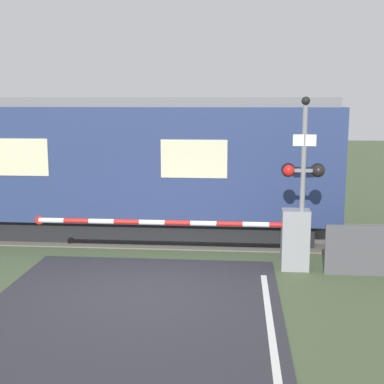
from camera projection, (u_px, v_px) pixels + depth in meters
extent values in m
plane|color=#475638|center=(142.00, 289.00, 10.62)|extent=(80.00, 80.00, 0.00)
cube|color=#666056|center=(170.00, 234.00, 14.95)|extent=(36.00, 3.20, 0.03)
cube|color=#595451|center=(167.00, 238.00, 14.23)|extent=(36.00, 0.08, 0.10)
cube|color=#595451|center=(173.00, 225.00, 15.64)|extent=(36.00, 0.08, 0.10)
cube|color=black|center=(42.00, 221.00, 15.22)|extent=(15.00, 2.49, 0.60)
cube|color=navy|center=(39.00, 159.00, 14.91)|extent=(16.30, 2.93, 2.93)
cube|color=slate|center=(36.00, 102.00, 14.64)|extent=(15.97, 2.69, 0.24)
cube|color=beige|center=(194.00, 159.00, 13.04)|extent=(1.63, 0.02, 0.94)
cube|color=beige|center=(17.00, 157.00, 13.43)|extent=(1.63, 0.02, 0.94)
cube|color=gray|center=(295.00, 240.00, 11.75)|extent=(0.60, 0.44, 1.35)
cylinder|color=gray|center=(296.00, 225.00, 11.70)|extent=(0.16, 0.16, 0.18)
cylinder|color=red|center=(282.00, 225.00, 11.72)|extent=(0.58, 0.11, 0.11)
cylinder|color=white|center=(256.00, 224.00, 11.77)|extent=(0.58, 0.11, 0.11)
cylinder|color=red|center=(230.00, 224.00, 11.82)|extent=(0.58, 0.11, 0.11)
cylinder|color=white|center=(203.00, 223.00, 11.87)|extent=(0.58, 0.11, 0.11)
cylinder|color=red|center=(178.00, 223.00, 11.92)|extent=(0.58, 0.11, 0.11)
cylinder|color=white|center=(152.00, 222.00, 11.97)|extent=(0.58, 0.11, 0.11)
cylinder|color=red|center=(127.00, 222.00, 12.03)|extent=(0.58, 0.11, 0.11)
cylinder|color=white|center=(101.00, 221.00, 12.08)|extent=(0.58, 0.11, 0.11)
cylinder|color=red|center=(76.00, 221.00, 12.13)|extent=(0.58, 0.11, 0.11)
cylinder|color=white|center=(52.00, 220.00, 12.18)|extent=(0.58, 0.11, 0.11)
cylinder|color=red|center=(39.00, 220.00, 12.20)|extent=(0.20, 0.02, 0.20)
cylinder|color=gray|center=(303.00, 190.00, 11.45)|extent=(0.11, 0.11, 3.59)
cube|color=gray|center=(303.00, 170.00, 11.38)|extent=(0.74, 0.07, 0.07)
sphere|color=red|center=(289.00, 171.00, 11.36)|extent=(0.24, 0.24, 0.24)
sphere|color=black|center=(318.00, 171.00, 11.30)|extent=(0.24, 0.24, 0.24)
cylinder|color=black|center=(288.00, 170.00, 11.47)|extent=(0.30, 0.06, 0.30)
cylinder|color=black|center=(318.00, 170.00, 11.41)|extent=(0.30, 0.06, 0.30)
cube|color=white|center=(305.00, 140.00, 11.23)|extent=(0.49, 0.02, 0.24)
sphere|color=black|center=(306.00, 101.00, 11.13)|extent=(0.18, 0.18, 0.18)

